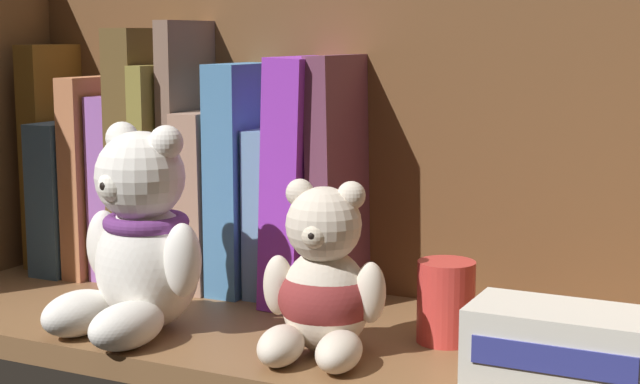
{
  "coord_description": "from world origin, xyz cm",
  "views": [
    {
      "loc": [
        32.87,
        -67.72,
        25.54
      ],
      "look_at": [
        -0.19,
        0.0,
        13.29
      ],
      "focal_mm": 54.43,
      "sensor_mm": 36.0,
      "label": 1
    }
  ],
  "objects_px": {
    "book_0": "(60,155)",
    "book_8": "(251,176)",
    "book_9": "(283,209)",
    "book_5": "(180,172)",
    "book_3": "(133,183)",
    "small_product_box": "(563,357)",
    "book_6": "(197,152)",
    "book_1": "(87,193)",
    "teddy_bear_larger": "(139,243)",
    "book_2": "(112,173)",
    "book_4": "(157,153)",
    "book_7": "(221,197)",
    "pillar_candle": "(446,302)",
    "book_11": "(348,178)",
    "book_10": "(316,177)",
    "teddy_bear_smaller": "(323,287)"
  },
  "relations": [
    {
      "from": "book_5",
      "to": "teddy_bear_larger",
      "type": "bearing_deg",
      "value": -66.86
    },
    {
      "from": "book_3",
      "to": "book_5",
      "type": "bearing_deg",
      "value": -0.0
    },
    {
      "from": "book_3",
      "to": "book_9",
      "type": "distance_m",
      "value": 0.17
    },
    {
      "from": "book_0",
      "to": "teddy_bear_smaller",
      "type": "xyz_separation_m",
      "value": [
        0.38,
        -0.15,
        -0.06
      ]
    },
    {
      "from": "book_5",
      "to": "small_product_box",
      "type": "relative_size",
      "value": 1.74
    },
    {
      "from": "book_4",
      "to": "teddy_bear_smaller",
      "type": "relative_size",
      "value": 1.85
    },
    {
      "from": "book_9",
      "to": "book_4",
      "type": "bearing_deg",
      "value": 180.0
    },
    {
      "from": "book_0",
      "to": "book_6",
      "type": "distance_m",
      "value": 0.17
    },
    {
      "from": "book_7",
      "to": "teddy_bear_smaller",
      "type": "height_order",
      "value": "book_7"
    },
    {
      "from": "book_3",
      "to": "small_product_box",
      "type": "distance_m",
      "value": 0.5
    },
    {
      "from": "pillar_candle",
      "to": "book_3",
      "type": "bearing_deg",
      "value": 166.78
    },
    {
      "from": "book_1",
      "to": "book_2",
      "type": "relative_size",
      "value": 0.77
    },
    {
      "from": "book_10",
      "to": "small_product_box",
      "type": "relative_size",
      "value": 1.81
    },
    {
      "from": "book_2",
      "to": "book_7",
      "type": "bearing_deg",
      "value": 0.0
    },
    {
      "from": "teddy_bear_larger",
      "to": "book_10",
      "type": "bearing_deg",
      "value": 64.22
    },
    {
      "from": "book_3",
      "to": "book_5",
      "type": "distance_m",
      "value": 0.06
    },
    {
      "from": "book_9",
      "to": "teddy_bear_smaller",
      "type": "relative_size",
      "value": 1.17
    },
    {
      "from": "teddy_bear_larger",
      "to": "book_2",
      "type": "bearing_deg",
      "value": 133.27
    },
    {
      "from": "small_product_box",
      "to": "book_8",
      "type": "bearing_deg",
      "value": 152.23
    },
    {
      "from": "book_2",
      "to": "book_5",
      "type": "relative_size",
      "value": 0.94
    },
    {
      "from": "book_9",
      "to": "book_10",
      "type": "relative_size",
      "value": 0.7
    },
    {
      "from": "book_4",
      "to": "pillar_candle",
      "type": "distance_m",
      "value": 0.35
    },
    {
      "from": "pillar_candle",
      "to": "book_5",
      "type": "bearing_deg",
      "value": 164.39
    },
    {
      "from": "book_0",
      "to": "book_4",
      "type": "bearing_deg",
      "value": 0.0
    },
    {
      "from": "book_9",
      "to": "teddy_bear_smaller",
      "type": "xyz_separation_m",
      "value": [
        0.11,
        -0.15,
        -0.02
      ]
    },
    {
      "from": "book_6",
      "to": "book_9",
      "type": "bearing_deg",
      "value": 0.0
    },
    {
      "from": "book_5",
      "to": "small_product_box",
      "type": "bearing_deg",
      "value": -22.99
    },
    {
      "from": "book_7",
      "to": "pillar_candle",
      "type": "distance_m",
      "value": 0.27
    },
    {
      "from": "book_9",
      "to": "book_5",
      "type": "bearing_deg",
      "value": -180.0
    },
    {
      "from": "teddy_bear_smaller",
      "to": "small_product_box",
      "type": "height_order",
      "value": "teddy_bear_smaller"
    },
    {
      "from": "book_1",
      "to": "book_8",
      "type": "xyz_separation_m",
      "value": [
        0.19,
        0.0,
        0.03
      ]
    },
    {
      "from": "book_0",
      "to": "pillar_candle",
      "type": "xyz_separation_m",
      "value": [
        0.45,
        -0.08,
        -0.08
      ]
    },
    {
      "from": "book_2",
      "to": "teddy_bear_larger",
      "type": "relative_size",
      "value": 1.17
    },
    {
      "from": "book_4",
      "to": "small_product_box",
      "type": "relative_size",
      "value": 2.02
    },
    {
      "from": "book_5",
      "to": "book_11",
      "type": "xyz_separation_m",
      "value": [
        0.18,
        0.0,
        0.01
      ]
    },
    {
      "from": "book_4",
      "to": "book_10",
      "type": "height_order",
      "value": "book_4"
    },
    {
      "from": "book_2",
      "to": "teddy_bear_larger",
      "type": "xyz_separation_m",
      "value": [
        0.15,
        -0.16,
        -0.03
      ]
    },
    {
      "from": "book_6",
      "to": "book_1",
      "type": "bearing_deg",
      "value": 180.0
    },
    {
      "from": "book_3",
      "to": "book_8",
      "type": "relative_size",
      "value": 0.85
    },
    {
      "from": "book_3",
      "to": "book_10",
      "type": "xyz_separation_m",
      "value": [
        0.2,
        0.0,
        0.02
      ]
    },
    {
      "from": "book_3",
      "to": "book_4",
      "type": "height_order",
      "value": "book_4"
    },
    {
      "from": "book_5",
      "to": "book_0",
      "type": "bearing_deg",
      "value": 180.0
    },
    {
      "from": "book_4",
      "to": "teddy_bear_larger",
      "type": "xyz_separation_m",
      "value": [
        0.1,
        -0.16,
        -0.05
      ]
    },
    {
      "from": "book_9",
      "to": "teddy_bear_larger",
      "type": "xyz_separation_m",
      "value": [
        -0.04,
        -0.16,
        -0.0
      ]
    },
    {
      "from": "book_0",
      "to": "book_8",
      "type": "xyz_separation_m",
      "value": [
        0.23,
        0.0,
        -0.01
      ]
    },
    {
      "from": "book_5",
      "to": "book_7",
      "type": "height_order",
      "value": "book_5"
    },
    {
      "from": "book_2",
      "to": "book_10",
      "type": "relative_size",
      "value": 0.9
    },
    {
      "from": "pillar_candle",
      "to": "book_7",
      "type": "bearing_deg",
      "value": 161.78
    },
    {
      "from": "teddy_bear_larger",
      "to": "pillar_candle",
      "type": "relative_size",
      "value": 2.61
    },
    {
      "from": "book_4",
      "to": "book_0",
      "type": "bearing_deg",
      "value": -180.0
    }
  ]
}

